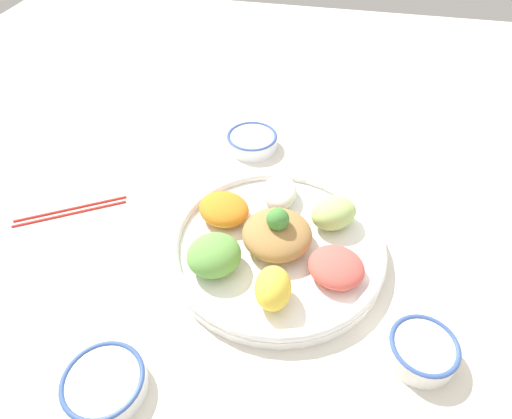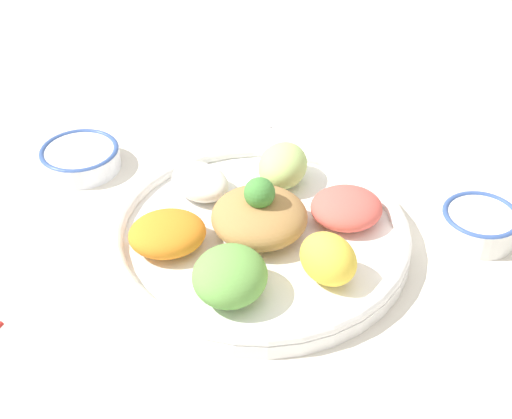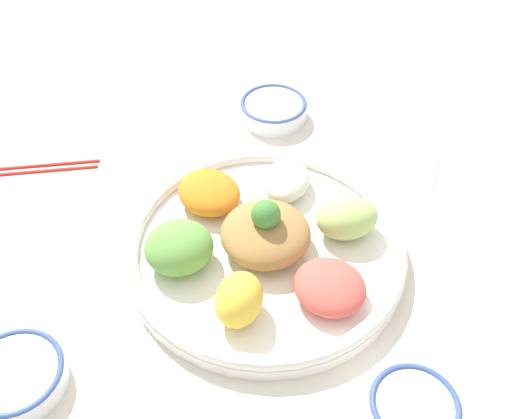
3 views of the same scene
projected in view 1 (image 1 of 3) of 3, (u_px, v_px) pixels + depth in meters
ground_plane at (278, 242)px, 0.80m from camera, size 2.40×2.40×0.00m
salad_platter at (275, 242)px, 0.76m from camera, size 0.39×0.39×0.10m
sauce_bowl_red at (104, 383)px, 0.59m from camera, size 0.12×0.12×0.03m
rice_bowl_blue at (422, 350)px, 0.62m from camera, size 0.10×0.10×0.04m
sauce_bowl_dark at (252, 140)px, 0.99m from camera, size 0.12×0.12×0.03m
chopsticks_pair_near at (70, 211)px, 0.85m from camera, size 0.19×0.13×0.01m
serving_spoon_main at (380, 185)px, 0.90m from camera, size 0.05×0.13×0.01m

